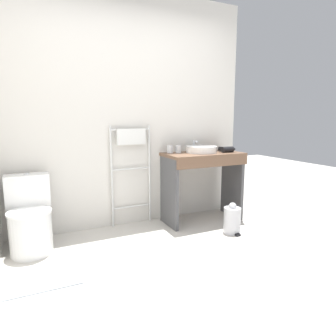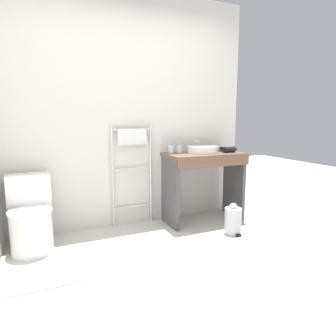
# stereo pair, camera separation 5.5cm
# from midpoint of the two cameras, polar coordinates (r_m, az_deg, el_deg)

# --- Properties ---
(ground_plane) EXTENTS (12.00, 12.00, 0.00)m
(ground_plane) POSITION_cam_midpoint_polar(r_m,az_deg,el_deg) (2.44, 4.51, -21.54)
(ground_plane) COLOR beige
(wall_back) EXTENTS (2.97, 0.12, 2.66)m
(wall_back) POSITION_cam_midpoint_polar(r_m,az_deg,el_deg) (3.56, -8.31, 10.66)
(wall_back) COLOR silver
(wall_back) RESTS_ON ground_plane
(toilet) EXTENTS (0.41, 0.53, 0.72)m
(toilet) POSITION_cam_midpoint_polar(r_m,az_deg,el_deg) (3.16, -25.27, -8.99)
(toilet) COLOR white
(toilet) RESTS_ON ground_plane
(towel_radiator) EXTENTS (0.49, 0.06, 1.17)m
(towel_radiator) POSITION_cam_midpoint_polar(r_m,az_deg,el_deg) (3.48, -7.48, 2.63)
(towel_radiator) COLOR silver
(towel_radiator) RESTS_ON ground_plane
(vanity_counter) EXTENTS (0.94, 0.49, 0.84)m
(vanity_counter) POSITION_cam_midpoint_polar(r_m,az_deg,el_deg) (3.64, 6.26, -1.36)
(vanity_counter) COLOR brown
(vanity_counter) RESTS_ON ground_plane
(sink_basin) EXTENTS (0.37, 0.37, 0.08)m
(sink_basin) POSITION_cam_midpoint_polar(r_m,az_deg,el_deg) (3.63, 5.94, 3.59)
(sink_basin) COLOR white
(sink_basin) RESTS_ON vanity_counter
(faucet) EXTENTS (0.02, 0.10, 0.14)m
(faucet) POSITION_cam_midpoint_polar(r_m,az_deg,el_deg) (3.77, 4.62, 4.54)
(faucet) COLOR silver
(faucet) RESTS_ON vanity_counter
(cup_near_wall) EXTENTS (0.07, 0.07, 0.09)m
(cup_near_wall) POSITION_cam_midpoint_polar(r_m,az_deg,el_deg) (3.57, -0.06, 3.63)
(cup_near_wall) COLOR white
(cup_near_wall) RESTS_ON vanity_counter
(cup_near_edge) EXTENTS (0.07, 0.07, 0.09)m
(cup_near_edge) POSITION_cam_midpoint_polar(r_m,az_deg,el_deg) (3.59, 1.55, 3.65)
(cup_near_edge) COLOR white
(cup_near_edge) RESTS_ON vanity_counter
(hair_dryer) EXTENTS (0.20, 0.15, 0.07)m
(hair_dryer) POSITION_cam_midpoint_polar(r_m,az_deg,el_deg) (3.71, 10.90, 3.51)
(hair_dryer) COLOR black
(hair_dryer) RESTS_ON vanity_counter
(trash_bin) EXTENTS (0.19, 0.22, 0.34)m
(trash_bin) POSITION_cam_midpoint_polar(r_m,az_deg,el_deg) (3.41, 11.66, -9.59)
(trash_bin) COLOR silver
(trash_bin) RESTS_ON ground_plane
(bath_mat) EXTENTS (0.56, 0.36, 0.01)m
(bath_mat) POSITION_cam_midpoint_polar(r_m,az_deg,el_deg) (2.70, -23.19, -18.99)
(bath_mat) COLOR #B2BCCC
(bath_mat) RESTS_ON ground_plane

